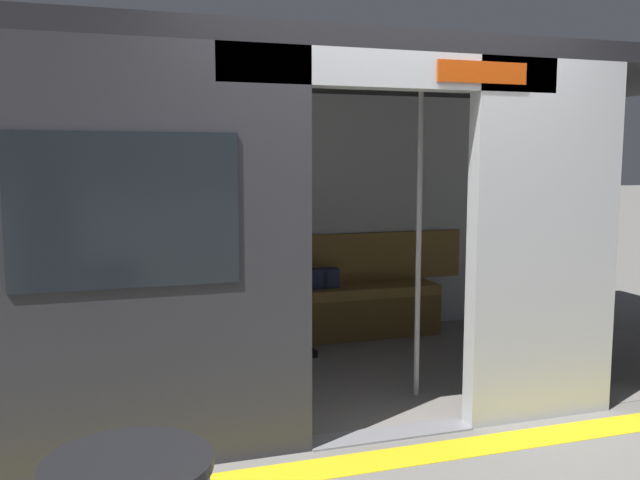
{
  "coord_description": "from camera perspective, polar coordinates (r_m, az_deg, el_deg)",
  "views": [
    {
      "loc": [
        1.55,
        3.49,
        1.6
      ],
      "look_at": [
        0.05,
        -1.18,
        1.01
      ],
      "focal_mm": 37.97,
      "sensor_mm": 36.0,
      "label": 1
    }
  ],
  "objects": [
    {
      "name": "bench_seat",
      "position": [
        5.93,
        -2.28,
        -5.31
      ],
      "size": [
        2.71,
        0.44,
        0.46
      ],
      "color": "olive",
      "rests_on": "ground_plane"
    },
    {
      "name": "book",
      "position": [
        5.87,
        -7.39,
        -4.27
      ],
      "size": [
        0.19,
        0.25,
        0.03
      ],
      "primitive_type": "cube",
      "rotation": [
        0.0,
        0.0,
        0.21
      ],
      "color": "#33723F",
      "rests_on": "bench_seat"
    },
    {
      "name": "ground_plane",
      "position": [
        4.14,
        5.88,
        -15.99
      ],
      "size": [
        60.0,
        60.0,
        0.0
      ],
      "primitive_type": "plane",
      "color": "gray"
    },
    {
      "name": "platform_edge_strip",
      "position": [
        3.89,
        7.74,
        -17.53
      ],
      "size": [
        8.0,
        0.24,
        0.01
      ],
      "primitive_type": "cube",
      "color": "yellow",
      "rests_on": "ground_plane"
    },
    {
      "name": "train_car",
      "position": [
        4.86,
        -0.1,
        5.78
      ],
      "size": [
        6.4,
        2.61,
        2.3
      ],
      "color": "silver",
      "rests_on": "ground_plane"
    },
    {
      "name": "person_seated",
      "position": [
        5.79,
        -3.22,
        -2.31
      ],
      "size": [
        0.55,
        0.69,
        1.19
      ],
      "color": "silver",
      "rests_on": "ground_plane"
    },
    {
      "name": "grab_pole_door",
      "position": [
        4.13,
        -2.08,
        -0.4
      ],
      "size": [
        0.04,
        0.04,
        2.16
      ],
      "primitive_type": "cylinder",
      "color": "silver",
      "rests_on": "ground_plane"
    },
    {
      "name": "handbag",
      "position": [
        6.03,
        0.3,
        -3.22
      ],
      "size": [
        0.26,
        0.15,
        0.17
      ],
      "color": "#262D4C",
      "rests_on": "bench_seat"
    },
    {
      "name": "grab_pole_far",
      "position": [
        4.53,
        8.32,
        0.17
      ],
      "size": [
        0.04,
        0.04,
        2.16
      ],
      "primitive_type": "cylinder",
      "color": "silver",
      "rests_on": "ground_plane"
    }
  ]
}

